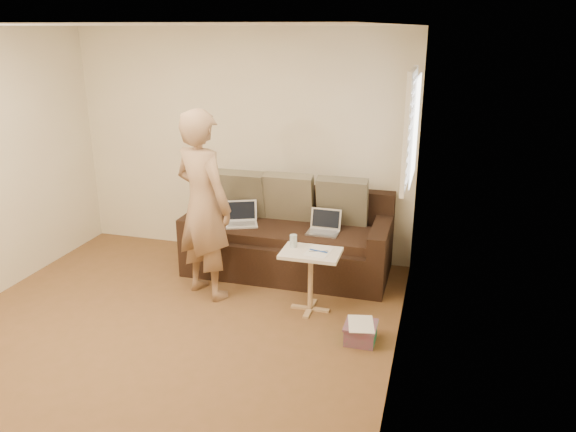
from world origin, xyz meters
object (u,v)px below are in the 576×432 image
object	(u,v)px
sofa	(288,235)
drinking_glass	(293,241)
laptop_white	(241,225)
person	(203,205)
laptop_silver	(323,233)
striped_box	(361,333)
side_table	(310,281)

from	to	relation	value
sofa	drinking_glass	bearing A→B (deg)	-70.54
sofa	laptop_white	xyz separation A→B (m)	(-0.51, -0.08, 0.10)
laptop_white	person	size ratio (longest dim) A/B	0.18
laptop_silver	striped_box	distance (m)	1.37
person	side_table	xyz separation A→B (m)	(1.09, -0.06, -0.64)
sofa	side_table	distance (m)	0.94
laptop_silver	laptop_white	size ratio (longest dim) A/B	0.95
sofa	striped_box	size ratio (longest dim) A/B	7.97
sofa	side_table	size ratio (longest dim) A/B	3.63
person	drinking_glass	size ratio (longest dim) A/B	15.73
laptop_white	striped_box	size ratio (longest dim) A/B	1.25
drinking_glass	laptop_silver	bearing A→B (deg)	77.52
laptop_white	person	bearing A→B (deg)	-124.16
drinking_glass	striped_box	xyz separation A→B (m)	(0.74, -0.51, -0.58)
laptop_white	striped_box	xyz separation A→B (m)	(1.51, -1.17, -0.43)
sofa	laptop_white	world-z (taller)	sofa
laptop_silver	person	distance (m)	1.31
laptop_silver	striped_box	size ratio (longest dim) A/B	1.19
sofa	striped_box	world-z (taller)	sofa
laptop_silver	person	xyz separation A→B (m)	(-1.05, -0.66, 0.42)
laptop_white	person	distance (m)	0.80
side_table	striped_box	size ratio (longest dim) A/B	2.19
sofa	laptop_silver	distance (m)	0.43
laptop_silver	drinking_glass	xyz separation A→B (m)	(-0.14, -0.65, 0.15)
person	side_table	size ratio (longest dim) A/B	3.12
laptop_white	striped_box	distance (m)	1.96
laptop_white	striped_box	world-z (taller)	laptop_white
side_table	drinking_glass	world-z (taller)	drinking_glass
sofa	striped_box	distance (m)	1.64
sofa	laptop_white	size ratio (longest dim) A/B	6.37
sofa	person	bearing A→B (deg)	-130.73
person	laptop_silver	bearing A→B (deg)	-122.95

